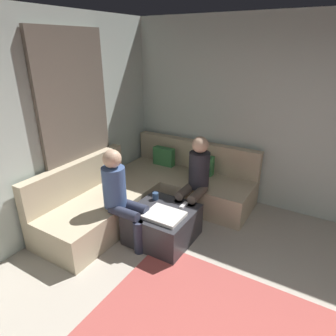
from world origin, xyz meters
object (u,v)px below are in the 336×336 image
(ottoman, at_px, (163,224))
(coffee_mug, at_px, (155,196))
(sectional_couch, at_px, (151,191))
(person_on_couch_side, at_px, (121,194))
(game_remote, at_px, (184,205))
(person_on_couch_back, at_px, (196,177))

(ottoman, xyz_separation_m, coffee_mug, (-0.22, 0.18, 0.26))
(sectional_couch, xyz_separation_m, person_on_couch_side, (0.15, -0.83, 0.38))
(game_remote, bearing_deg, person_on_couch_back, 94.31)
(ottoman, height_order, person_on_couch_back, person_on_couch_back)
(ottoman, xyz_separation_m, person_on_couch_side, (-0.40, -0.28, 0.45))
(ottoman, relative_size, person_on_couch_back, 0.63)
(game_remote, distance_m, person_on_couch_side, 0.80)
(game_remote, bearing_deg, person_on_couch_side, -139.25)
(ottoman, bearing_deg, person_on_couch_side, -144.98)
(person_on_couch_side, bearing_deg, ottoman, 125.02)
(ottoman, height_order, game_remote, game_remote)
(person_on_couch_back, relative_size, person_on_couch_side, 1.00)
(ottoman, distance_m, person_on_couch_side, 0.67)
(sectional_couch, height_order, game_remote, sectional_couch)
(coffee_mug, bearing_deg, sectional_couch, 131.95)
(sectional_couch, height_order, person_on_couch_side, person_on_couch_side)
(coffee_mug, height_order, game_remote, coffee_mug)
(sectional_couch, relative_size, game_remote, 17.00)
(sectional_couch, distance_m, ottoman, 0.78)
(sectional_couch, bearing_deg, coffee_mug, -48.05)
(sectional_couch, distance_m, game_remote, 0.82)
(coffee_mug, distance_m, person_on_couch_back, 0.59)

